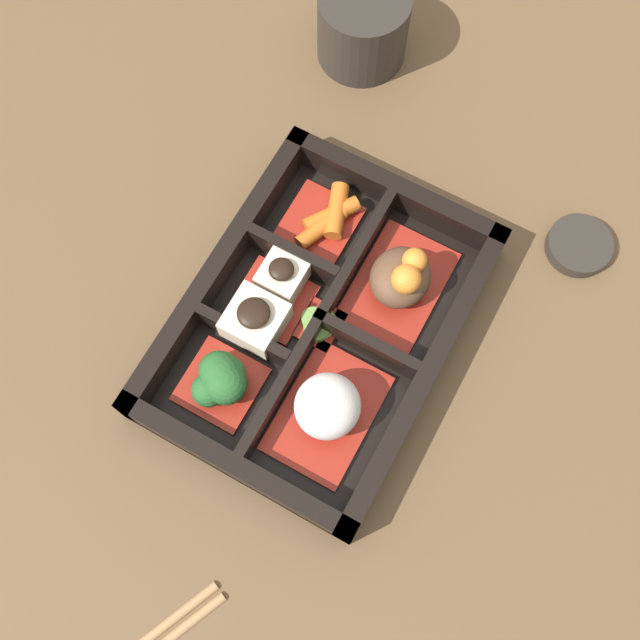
# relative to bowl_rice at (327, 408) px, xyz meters

# --- Properties ---
(ground_plane) EXTENTS (3.00, 3.00, 0.00)m
(ground_plane) POSITION_rel_bowl_rice_xyz_m (-0.06, -0.04, -0.03)
(ground_plane) COLOR brown
(bento_base) EXTENTS (0.26, 0.19, 0.01)m
(bento_base) POSITION_rel_bowl_rice_xyz_m (-0.06, -0.04, -0.03)
(bento_base) COLOR black
(bento_base) RESTS_ON ground_plane
(bento_rim) EXTENTS (0.26, 0.19, 0.04)m
(bento_rim) POSITION_rel_bowl_rice_xyz_m (-0.06, -0.04, -0.01)
(bento_rim) COLOR black
(bento_rim) RESTS_ON ground_plane
(bowl_stew) EXTENTS (0.09, 0.06, 0.05)m
(bowl_stew) POSITION_rel_bowl_rice_xyz_m (-0.11, 0.00, -0.00)
(bowl_stew) COLOR maroon
(bowl_stew) RESTS_ON bento_base
(bowl_rice) EXTENTS (0.09, 0.06, 0.05)m
(bowl_rice) POSITION_rel_bowl_rice_xyz_m (0.00, 0.00, 0.00)
(bowl_rice) COLOR maroon
(bowl_rice) RESTS_ON bento_base
(bowl_carrots) EXTENTS (0.07, 0.06, 0.02)m
(bowl_carrots) POSITION_rel_bowl_rice_xyz_m (-0.14, -0.08, -0.01)
(bowl_carrots) COLOR maroon
(bowl_carrots) RESTS_ON bento_base
(bowl_tofu) EXTENTS (0.08, 0.06, 0.04)m
(bowl_tofu) POSITION_rel_bowl_rice_xyz_m (-0.05, -0.08, -0.01)
(bowl_tofu) COLOR maroon
(bowl_tofu) RESTS_ON bento_base
(bowl_greens) EXTENTS (0.06, 0.06, 0.04)m
(bowl_greens) POSITION_rel_bowl_rice_xyz_m (0.02, -0.08, -0.00)
(bowl_greens) COLOR maroon
(bowl_greens) RESTS_ON bento_base
(bowl_pickles) EXTENTS (0.04, 0.03, 0.01)m
(bowl_pickles) POSITION_rel_bowl_rice_xyz_m (-0.06, -0.04, -0.02)
(bowl_pickles) COLOR maroon
(bowl_pickles) RESTS_ON bento_base
(tea_cup) EXTENTS (0.08, 0.08, 0.07)m
(tea_cup) POSITION_rel_bowl_rice_xyz_m (-0.31, -0.13, 0.00)
(tea_cup) COLOR #2D2823
(tea_cup) RESTS_ON ground_plane
(sauce_dish) EXTENTS (0.05, 0.05, 0.01)m
(sauce_dish) POSITION_rel_bowl_rice_xyz_m (-0.22, 0.11, -0.03)
(sauce_dish) COLOR #2D2823
(sauce_dish) RESTS_ON ground_plane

